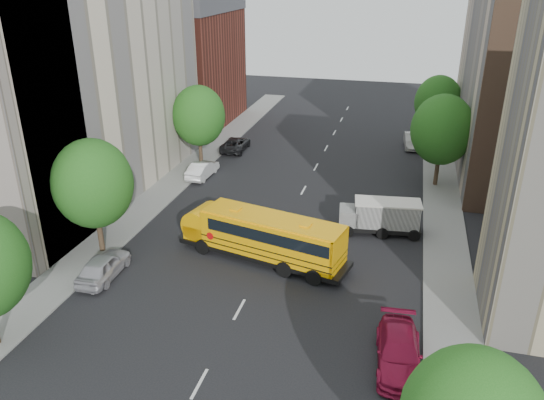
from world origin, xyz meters
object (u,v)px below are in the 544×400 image
at_px(street_tree_2, 199,116).
at_px(school_bus, 261,234).
at_px(parked_car_3, 399,352).
at_px(parked_car_5, 412,141).
at_px(street_tree_4, 442,130).
at_px(safari_truck, 381,216).
at_px(street_tree_1, 93,184).
at_px(parked_car_0, 103,266).
at_px(parked_car_2, 236,144).
at_px(parked_car_1, 202,169).
at_px(street_tree_5, 438,102).

height_order(street_tree_2, school_bus, street_tree_2).
height_order(parked_car_3, parked_car_5, parked_car_3).
distance_m(street_tree_4, parked_car_5, 11.72).
bearing_deg(parked_car_3, safari_truck, 93.32).
height_order(street_tree_4, safari_truck, street_tree_4).
xyz_separation_m(street_tree_1, parked_car_0, (1.86, -2.84, -4.18)).
bearing_deg(street_tree_4, parked_car_0, -134.02).
bearing_deg(parked_car_2, street_tree_1, 83.31).
bearing_deg(parked_car_3, parked_car_1, 126.66).
relative_size(street_tree_4, parked_car_2, 1.64).
distance_m(parked_car_1, parked_car_2, 8.14).
distance_m(school_bus, parked_car_5, 28.41).
xyz_separation_m(street_tree_1, street_tree_5, (22.00, 30.00, -0.25)).
bearing_deg(street_tree_4, street_tree_1, -140.71).
bearing_deg(safari_truck, parked_car_1, 149.61).
relative_size(school_bus, parked_car_1, 2.66).
bearing_deg(school_bus, parked_car_1, 138.76).
relative_size(safari_truck, parked_car_5, 1.33).
xyz_separation_m(street_tree_5, parked_car_0, (-20.14, -32.84, -3.93)).
bearing_deg(school_bus, parked_car_2, 125.85).
bearing_deg(street_tree_1, school_bus, 9.43).
relative_size(street_tree_1, parked_car_2, 1.60).
height_order(street_tree_5, parked_car_3, street_tree_5).
relative_size(safari_truck, parked_car_2, 1.21).
bearing_deg(safari_truck, parked_car_0, -153.76).
xyz_separation_m(street_tree_2, parked_car_5, (19.80, 10.66, -4.09)).
relative_size(street_tree_4, parked_car_1, 1.81).
bearing_deg(parked_car_5, parked_car_3, -94.85).
bearing_deg(street_tree_5, parked_car_2, -160.63).
relative_size(street_tree_5, parked_car_2, 1.52).
bearing_deg(parked_car_2, street_tree_2, 66.98).
bearing_deg(safari_truck, street_tree_2, 143.06).
relative_size(street_tree_2, parked_car_1, 1.73).
relative_size(parked_car_1, parked_car_2, 0.90).
height_order(street_tree_5, school_bus, street_tree_5).
xyz_separation_m(safari_truck, parked_car_5, (1.89, 21.05, -0.57)).
height_order(school_bus, safari_truck, school_bus).
bearing_deg(street_tree_1, parked_car_2, 85.26).
xyz_separation_m(street_tree_1, street_tree_4, (22.00, 18.00, 0.12)).
xyz_separation_m(school_bus, parked_car_2, (-8.78, 21.16, -1.14)).
distance_m(street_tree_1, parked_car_3, 21.20).
distance_m(safari_truck, parked_car_2, 22.17).
height_order(safari_truck, parked_car_2, safari_truck).
relative_size(street_tree_2, parked_car_3, 1.48).
height_order(street_tree_2, parked_car_2, street_tree_2).
bearing_deg(safari_truck, parked_car_5, 78.04).
relative_size(street_tree_5, school_bus, 0.63).
xyz_separation_m(street_tree_1, parked_car_1, (1.40, 14.81, -4.22)).
bearing_deg(parked_car_0, street_tree_5, -123.89).
height_order(street_tree_4, street_tree_5, street_tree_4).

